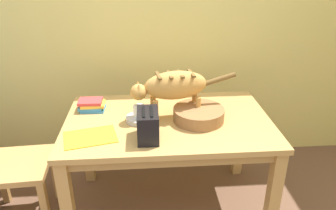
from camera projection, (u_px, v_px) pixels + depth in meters
wall_rear at (150, 15)px, 2.57m from camera, size 4.66×0.11×2.50m
dining_table at (168, 131)px, 2.15m from camera, size 1.32×0.84×0.72m
cat at (173, 87)px, 2.04m from camera, size 0.68×0.20×0.32m
saucer_bowl at (140, 119)px, 2.08m from camera, size 0.18×0.18×0.03m
coffee_mug at (140, 111)px, 2.06m from camera, size 0.12×0.08×0.08m
magazine at (90, 137)px, 1.90m from camera, size 0.34×0.27×0.01m
book_stack at (92, 105)px, 2.22m from camera, size 0.18×0.13×0.07m
wicker_basket at (199, 114)px, 2.08m from camera, size 0.32×0.32×0.08m
toaster at (148, 125)px, 1.85m from camera, size 0.12×0.20×0.18m
wooden_chair_near at (9, 163)px, 2.12m from camera, size 0.45×0.45×0.93m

